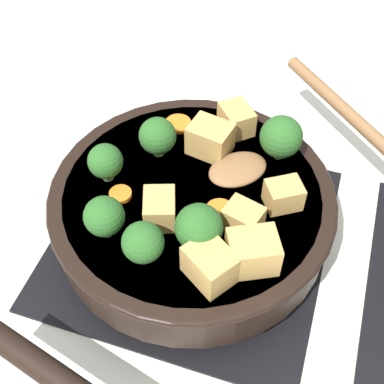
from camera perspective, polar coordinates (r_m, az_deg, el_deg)
The scene contains 20 objects.
ground_plane at distance 0.64m, azimuth 0.00°, elevation -4.82°, with size 2.40×2.40×0.00m, color silver.
front_burner_grate at distance 0.63m, azimuth 0.00°, elevation -4.18°, with size 0.31×0.31×0.03m.
skillet_pan at distance 0.59m, azimuth -0.11°, elevation -1.69°, with size 0.41×0.31×0.06m.
wooden_spoon at distance 0.63m, azimuth 12.52°, elevation 5.50°, with size 0.26×0.25×0.02m.
tofu_cube_center_large at distance 0.63m, azimuth 4.76°, elevation 7.73°, with size 0.04×0.03×0.03m, color tan.
tofu_cube_near_handle at distance 0.60m, azimuth 2.39°, elevation 5.60°, with size 0.05×0.04×0.04m, color tan.
tofu_cube_east_chunk at distance 0.50m, azimuth 1.94°, elevation -7.73°, with size 0.05×0.04×0.04m, color tan.
tofu_cube_west_chunk at distance 0.53m, azimuth 5.46°, elevation -2.84°, with size 0.04×0.03×0.03m, color tan.
tofu_cube_back_piece at distance 0.56m, azimuth 9.74°, elevation -0.32°, with size 0.04×0.03×0.03m, color tan.
tofu_cube_front_piece at distance 0.54m, azimuth -3.48°, elevation -1.82°, with size 0.04×0.03×0.03m, color tan.
tofu_cube_mid_small at distance 0.51m, azimuth 6.49°, elevation -6.38°, with size 0.05×0.04×0.04m, color tan.
broccoli_floret_near_spoon at distance 0.50m, azimuth -5.26°, elevation -5.41°, with size 0.04×0.04×0.05m.
broccoli_floret_center_top at distance 0.51m, azimuth 0.74°, elevation -3.81°, with size 0.05×0.05×0.05m.
broccoli_floret_east_rim at distance 0.60m, azimuth 9.49°, elevation 5.80°, with size 0.05×0.05×0.05m.
broccoli_floret_west_rim at distance 0.53m, azimuth -9.35°, elevation -2.61°, with size 0.04×0.04×0.05m.
broccoli_floret_north_edge at distance 0.59m, azimuth -3.69°, elevation 5.96°, with size 0.04×0.04×0.05m.
broccoli_floret_south_cluster at distance 0.58m, azimuth -9.22°, elevation 3.23°, with size 0.04×0.04×0.05m.
carrot_slice_orange_thin at distance 0.55m, azimuth 2.97°, elevation -1.99°, with size 0.03×0.03×0.01m, color orange.
carrot_slice_near_center at distance 0.57m, azimuth -7.64°, elevation -0.24°, with size 0.02×0.02×0.01m, color orange.
carrot_slice_edge_slice at distance 0.64m, azimuth -1.48°, elevation 7.27°, with size 0.03×0.03×0.01m, color orange.
Camera 1 is at (0.35, 0.12, 0.52)m, focal length 50.00 mm.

